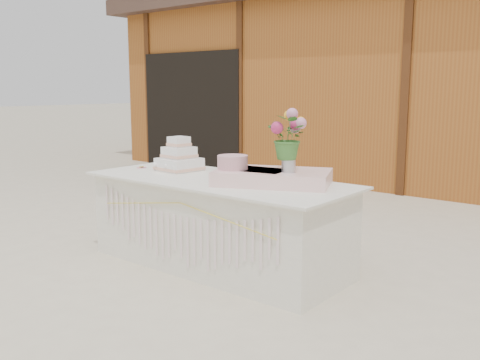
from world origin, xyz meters
name	(u,v)px	position (x,y,z in m)	size (l,w,h in m)	color
ground	(219,265)	(0.00, 0.00, 0.00)	(80.00, 80.00, 0.00)	beige
barn	(452,80)	(-0.01, 5.99, 1.68)	(12.60, 4.60, 3.30)	brown
cake_table	(218,222)	(0.00, 0.00, 0.39)	(2.40, 1.00, 0.77)	white
wedding_cake	(179,159)	(-0.60, 0.13, 0.88)	(0.39, 0.39, 0.32)	white
pink_cake_stand	(233,168)	(0.23, -0.07, 0.90)	(0.32, 0.32, 0.23)	white
satin_runner	(273,177)	(0.51, 0.09, 0.83)	(0.91, 0.53, 0.12)	#FFD0CD
flower_vase	(289,163)	(0.68, 0.07, 0.96)	(0.11, 0.11, 0.15)	silver
bouquet	(289,131)	(0.68, 0.07, 1.21)	(0.31, 0.27, 0.35)	#3A702C
loose_flowers	(148,167)	(-0.95, 0.05, 0.78)	(0.14, 0.34, 0.02)	pink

